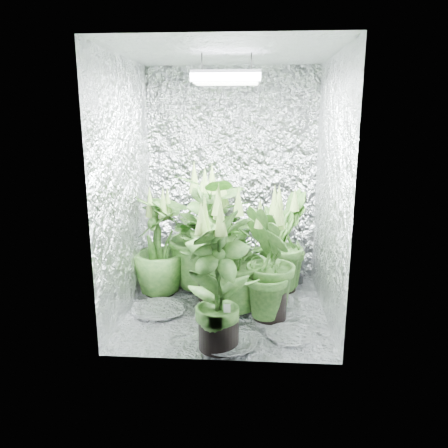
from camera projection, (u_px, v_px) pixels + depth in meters
ground at (226, 308)px, 3.63m from camera, size 1.60×1.60×0.00m
walls at (226, 189)px, 3.39m from camera, size 1.62×1.62×2.00m
ceiling at (227, 52)px, 3.15m from camera, size 1.60×1.60×0.01m
grow_lamp at (227, 78)px, 3.19m from camera, size 0.50×0.30×0.22m
plant_a at (207, 231)px, 3.92m from camera, size 1.25×1.25×1.16m
plant_b at (212, 246)px, 3.69m from camera, size 0.70×0.70×1.04m
plant_c at (283, 242)px, 3.92m from camera, size 0.61×0.61×0.98m
plant_d at (159, 247)px, 3.84m from camera, size 0.68×0.68×0.95m
plant_e at (229, 253)px, 3.48m from camera, size 0.87×0.87×1.04m
plant_f at (218, 281)px, 2.90m from camera, size 0.72×0.72×1.07m
plant_g at (271, 264)px, 3.35m from camera, size 0.52×0.52×0.98m
circulation_fan at (293, 267)px, 4.16m from camera, size 0.16×0.31×0.36m
plant_label at (227, 309)px, 2.91m from camera, size 0.05×0.02×0.07m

